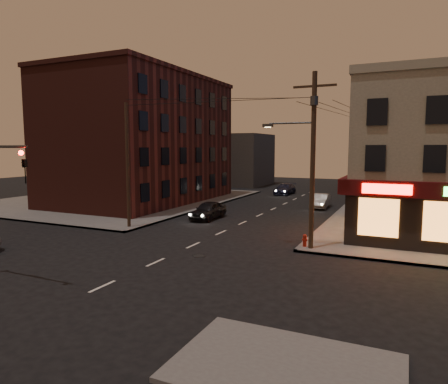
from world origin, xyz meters
The scene contains 13 objects.
ground centered at (0.00, 0.00, 0.00)m, with size 120.00×120.00×0.00m, color black.
sidewalk_nw centered at (-18.00, 19.00, 0.07)m, with size 24.00×28.00×0.15m, color #514F4C.
brick_apartment centered at (-14.50, 19.00, 6.65)m, with size 12.00×20.00×13.00m, color #491C17.
bg_building_ne_a centered at (14.00, 38.00, 3.50)m, with size 10.00×12.00×7.00m, color #3F3D3A.
bg_building_nw centered at (-13.00, 42.00, 4.00)m, with size 9.00×10.00×8.00m, color #3F3D3A.
bg_building_ne_b centered at (12.00, 52.00, 3.00)m, with size 8.00×8.00×6.00m, color #3F3D3A.
utility_pole_main centered at (6.68, 5.80, 5.76)m, with size 4.20×0.44×10.00m.
utility_pole_far centered at (6.80, 32.00, 4.65)m, with size 0.26×0.26×9.00m, color #382619.
utility_pole_west centered at (-6.80, 6.50, 4.65)m, with size 0.24×0.24×9.00m, color #382619.
sedan_near centered at (-3.26, 12.42, 0.74)m, with size 1.74×4.32×1.47m, color black.
sedan_mid centered at (4.03, 22.61, 0.69)m, with size 1.46×4.19×1.38m, color slate.
sedan_far centered at (-2.41, 32.21, 0.67)m, with size 1.88×4.62×1.34m, color #181B31.
fire_hydrant centered at (6.40, 6.00, 0.55)m, with size 0.33×0.33×0.73m.
Camera 1 is at (11.73, -16.87, 5.98)m, focal length 32.00 mm.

